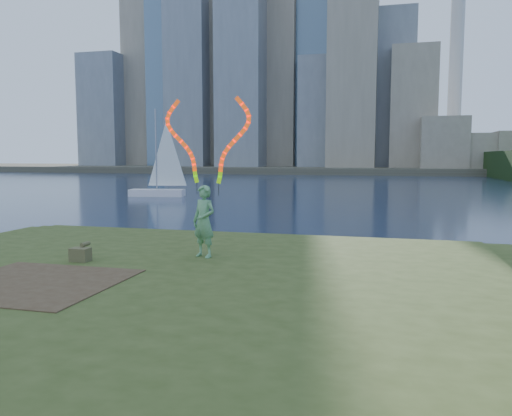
# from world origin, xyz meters

# --- Properties ---
(ground) EXTENTS (320.00, 320.00, 0.00)m
(ground) POSITION_xyz_m (0.00, 0.00, 0.00)
(ground) COLOR #18243D
(ground) RESTS_ON ground
(grassy_knoll) EXTENTS (20.00, 18.00, 0.80)m
(grassy_knoll) POSITION_xyz_m (0.00, -2.30, 0.34)
(grassy_knoll) COLOR #374719
(grassy_knoll) RESTS_ON ground
(dirt_patch) EXTENTS (3.20, 3.00, 0.02)m
(dirt_patch) POSITION_xyz_m (-2.20, -3.20, 0.81)
(dirt_patch) COLOR #47331E
(dirt_patch) RESTS_ON grassy_knoll
(far_shore) EXTENTS (320.00, 40.00, 1.20)m
(far_shore) POSITION_xyz_m (0.00, 95.00, 0.60)
(far_shore) COLOR #484334
(far_shore) RESTS_ON ground
(woman_with_ribbons) EXTENTS (1.96, 0.80, 4.10)m
(woman_with_ribbons) POSITION_xyz_m (0.11, 0.02, 2.20)
(woman_with_ribbons) COLOR #127318
(woman_with_ribbons) RESTS_ON grassy_knoll
(canvas_bag) EXTENTS (0.44, 0.50, 0.42)m
(canvas_bag) POSITION_xyz_m (-2.52, -1.18, 0.97)
(canvas_bag) COLOR brown
(canvas_bag) RESTS_ON grassy_knoll
(sailboat) EXTENTS (4.70, 2.10, 7.05)m
(sailboat) POSITION_xyz_m (-13.35, 25.88, 1.21)
(sailboat) COLOR white
(sailboat) RESTS_ON ground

